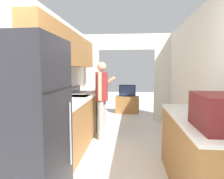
{
  "coord_description": "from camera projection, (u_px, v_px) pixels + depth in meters",
  "views": [
    {
      "loc": [
        0.14,
        -1.2,
        1.47
      ],
      "look_at": [
        -0.24,
        2.85,
        1.07
      ],
      "focal_mm": 32.0,
      "sensor_mm": 36.0,
      "label": 1
    }
  ],
  "objects": [
    {
      "name": "wall_left",
      "position": [
        52.0,
        68.0,
        3.42
      ],
      "size": [
        0.38,
        7.06,
        2.5
      ],
      "color": "silver",
      "rests_on": "ground_plane"
    },
    {
      "name": "wall_right",
      "position": [
        213.0,
        85.0,
        2.81
      ],
      "size": [
        0.06,
        7.06,
        2.5
      ],
      "color": "silver",
      "rests_on": "ground_plane"
    },
    {
      "name": "wall_far_with_doorway",
      "position": [
        126.0,
        71.0,
        5.85
      ],
      "size": [
        2.92,
        0.06,
        2.5
      ],
      "color": "silver",
      "rests_on": "ground_plane"
    },
    {
      "name": "counter_left",
      "position": [
        73.0,
        123.0,
        3.82
      ],
      "size": [
        0.62,
        3.32,
        0.92
      ],
      "color": "#9E6B38",
      "rests_on": "ground_plane"
    },
    {
      "name": "counter_right",
      "position": [
        199.0,
        155.0,
        2.38
      ],
      "size": [
        0.62,
        1.8,
        0.92
      ],
      "color": "#9E6B38",
      "rests_on": "ground_plane"
    },
    {
      "name": "refrigerator",
      "position": [
        27.0,
        127.0,
        2.01
      ],
      "size": [
        0.74,
        0.79,
        1.79
      ],
      "color": "black",
      "rests_on": "ground_plane"
    },
    {
      "name": "range_oven",
      "position": [
        87.0,
        110.0,
        5.01
      ],
      "size": [
        0.66,
        0.77,
        1.06
      ],
      "color": "black",
      "rests_on": "ground_plane"
    },
    {
      "name": "person",
      "position": [
        102.0,
        98.0,
        4.2
      ],
      "size": [
        0.53,
        0.41,
        1.63
      ],
      "rotation": [
        0.0,
        0.0,
        1.42
      ],
      "color": "#9E9E9E",
      "rests_on": "ground_plane"
    },
    {
      "name": "suitcase",
      "position": [
        220.0,
        112.0,
        1.84
      ],
      "size": [
        0.41,
        0.6,
        0.33
      ],
      "color": "#5B1919",
      "rests_on": "counter_right"
    },
    {
      "name": "book_stack",
      "position": [
        204.0,
        112.0,
        2.33
      ],
      "size": [
        0.27,
        0.34,
        0.11
      ],
      "color": "#C67028",
      "rests_on": "counter_right"
    },
    {
      "name": "tv_cabinet",
      "position": [
        127.0,
        105.0,
        6.83
      ],
      "size": [
        0.79,
        0.42,
        0.57
      ],
      "color": "#9E6B38",
      "rests_on": "ground_plane"
    },
    {
      "name": "television",
      "position": [
        127.0,
        91.0,
        6.74
      ],
      "size": [
        0.56,
        0.16,
        0.4
      ],
      "color": "black",
      "rests_on": "tv_cabinet"
    }
  ]
}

